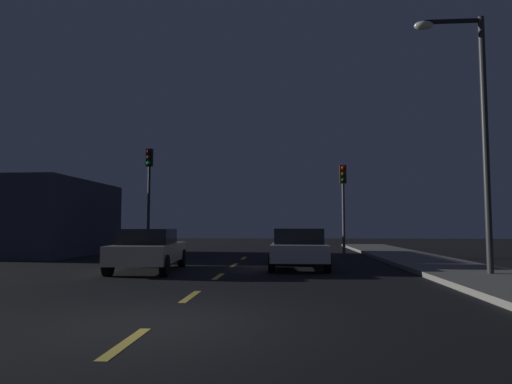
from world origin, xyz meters
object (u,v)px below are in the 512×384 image
object	(u,v)px
car_adjacent_lane	(149,249)
street_lamp_right	(474,119)
traffic_signal_left	(149,181)
car_stopped_ahead	(299,248)
traffic_signal_right	(343,192)

from	to	relation	value
car_adjacent_lane	street_lamp_right	bearing A→B (deg)	-7.78
car_adjacent_lane	traffic_signal_left	bearing A→B (deg)	107.82
street_lamp_right	traffic_signal_left	bearing A→B (deg)	143.72
street_lamp_right	car_stopped_ahead	bearing A→B (deg)	150.56
traffic_signal_left	street_lamp_right	world-z (taller)	street_lamp_right
car_stopped_ahead	street_lamp_right	size ratio (longest dim) A/B	0.56
traffic_signal_left	car_adjacent_lane	distance (m)	8.81
car_adjacent_lane	traffic_signal_right	bearing A→B (deg)	46.89
traffic_signal_right	car_adjacent_lane	distance (m)	11.04
traffic_signal_left	car_adjacent_lane	world-z (taller)	traffic_signal_left
traffic_signal_left	traffic_signal_right	distance (m)	9.90
street_lamp_right	car_adjacent_lane	bearing A→B (deg)	172.22
traffic_signal_right	car_adjacent_lane	world-z (taller)	traffic_signal_right
traffic_signal_left	traffic_signal_right	size ratio (longest dim) A/B	1.21
car_stopped_ahead	traffic_signal_right	bearing A→B (deg)	69.58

